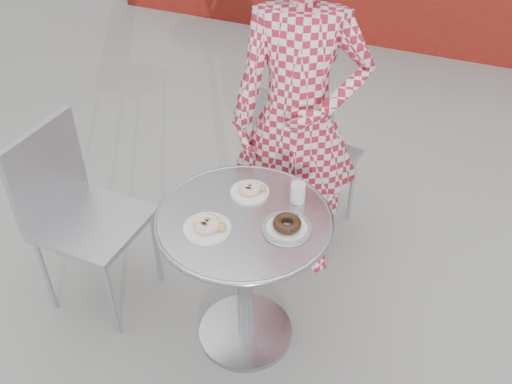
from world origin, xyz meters
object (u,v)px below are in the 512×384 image
at_px(seated_person, 299,119).
at_px(plate_far, 250,190).
at_px(bistro_table, 244,250).
at_px(milk_cup, 298,192).
at_px(chair_far, 306,187).
at_px(plate_near, 208,226).
at_px(plate_checker, 287,226).
at_px(chair_left, 98,252).

height_order(seated_person, plate_far, seated_person).
bearing_deg(bistro_table, seated_person, 88.62).
distance_m(bistro_table, milk_cup, 0.35).
bearing_deg(chair_far, milk_cup, 116.02).
height_order(bistro_table, plate_near, plate_near).
relative_size(bistro_table, chair_far, 0.80).
relative_size(bistro_table, plate_checker, 3.75).
distance_m(bistro_table, plate_near, 0.26).
bearing_deg(plate_checker, bistro_table, -179.93).
height_order(plate_checker, milk_cup, milk_cup).
bearing_deg(plate_checker, milk_cup, 96.80).
bearing_deg(chair_far, plate_checker, 114.48).
height_order(chair_left, seated_person, seated_person).
bearing_deg(chair_far, seated_person, 106.42).
xyz_separation_m(chair_left, milk_cup, (0.96, 0.23, 0.51)).
relative_size(seated_person, plate_near, 9.25).
xyz_separation_m(chair_left, seated_person, (0.81, 0.65, 0.60)).
relative_size(bistro_table, plate_far, 4.50).
bearing_deg(plate_checker, chair_far, 102.67).
distance_m(chair_left, milk_cup, 1.11).
bearing_deg(seated_person, milk_cup, -87.35).
height_order(chair_far, plate_checker, chair_far).
height_order(plate_far, plate_near, plate_near).
xyz_separation_m(chair_far, plate_near, (-0.09, -1.01, 0.49)).
bearing_deg(seated_person, chair_left, -158.14).
bearing_deg(chair_far, chair_left, 61.39).
bearing_deg(milk_cup, bistro_table, -132.08).
relative_size(bistro_table, milk_cup, 7.09).
bearing_deg(chair_left, plate_far, -73.81).
xyz_separation_m(chair_left, plate_checker, (0.98, 0.04, 0.48)).
relative_size(chair_left, seated_person, 0.54).
height_order(bistro_table, plate_far, plate_far).
height_order(seated_person, plate_near, seated_person).
height_order(seated_person, plate_checker, seated_person).
relative_size(plate_near, plate_checker, 0.95).
bearing_deg(plate_near, plate_far, 77.89).
relative_size(chair_left, plate_far, 5.70).
relative_size(plate_checker, milk_cup, 1.89).
relative_size(chair_left, plate_near, 4.98).
height_order(bistro_table, seated_person, seated_person).
bearing_deg(plate_far, milk_cup, 7.43).
height_order(plate_far, plate_checker, plate_checker).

